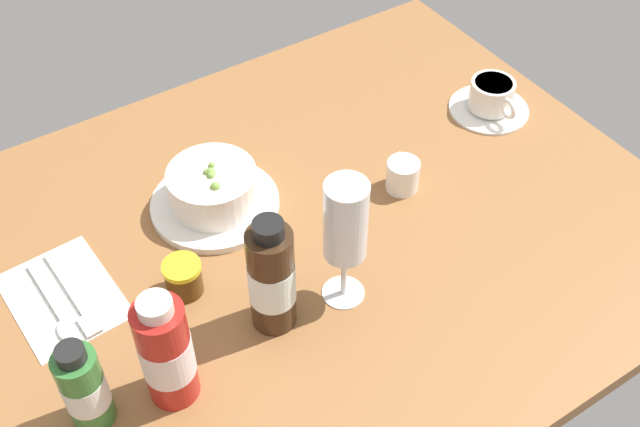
{
  "coord_description": "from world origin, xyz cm",
  "views": [
    {
      "loc": [
        38.58,
        65.73,
        84.4
      ],
      "look_at": [
        -3.26,
        1.35,
        4.34
      ],
      "focal_mm": 43.98,
      "sensor_mm": 36.0,
      "label": 1
    }
  ],
  "objects_px": {
    "sauce_bottle_green": "(84,388)",
    "wine_glass": "(347,225)",
    "porridge_bowl": "(213,190)",
    "coffee_cup": "(491,99)",
    "sauce_bottle_red": "(166,352)",
    "creamer_jug": "(402,175)",
    "cutlery_setting": "(64,298)",
    "jam_jar": "(185,280)",
    "sauce_bottle_brown": "(272,278)"
  },
  "relations": [
    {
      "from": "sauce_bottle_green",
      "to": "wine_glass",
      "type": "bearing_deg",
      "value": 178.71
    },
    {
      "from": "porridge_bowl",
      "to": "coffee_cup",
      "type": "xyz_separation_m",
      "value": [
        -0.5,
        0.05,
        -0.01
      ]
    },
    {
      "from": "porridge_bowl",
      "to": "wine_glass",
      "type": "bearing_deg",
      "value": 106.68
    },
    {
      "from": "sauce_bottle_red",
      "to": "creamer_jug",
      "type": "bearing_deg",
      "value": -163.38
    },
    {
      "from": "cutlery_setting",
      "to": "wine_glass",
      "type": "height_order",
      "value": "wine_glass"
    },
    {
      "from": "sauce_bottle_green",
      "to": "jam_jar",
      "type": "bearing_deg",
      "value": -148.19
    },
    {
      "from": "coffee_cup",
      "to": "jam_jar",
      "type": "height_order",
      "value": "coffee_cup"
    },
    {
      "from": "porridge_bowl",
      "to": "sauce_bottle_green",
      "type": "relative_size",
      "value": 1.39
    },
    {
      "from": "porridge_bowl",
      "to": "cutlery_setting",
      "type": "xyz_separation_m",
      "value": [
        0.25,
        0.04,
        -0.03
      ]
    },
    {
      "from": "sauce_bottle_brown",
      "to": "cutlery_setting",
      "type": "bearing_deg",
      "value": -39.38
    },
    {
      "from": "porridge_bowl",
      "to": "sauce_bottle_red",
      "type": "height_order",
      "value": "sauce_bottle_red"
    },
    {
      "from": "creamer_jug",
      "to": "sauce_bottle_red",
      "type": "xyz_separation_m",
      "value": [
        0.45,
        0.13,
        0.06
      ]
    },
    {
      "from": "jam_jar",
      "to": "coffee_cup",
      "type": "bearing_deg",
      "value": -173.1
    },
    {
      "from": "sauce_bottle_green",
      "to": "coffee_cup",
      "type": "bearing_deg",
      "value": -166.89
    },
    {
      "from": "cutlery_setting",
      "to": "sauce_bottle_green",
      "type": "relative_size",
      "value": 1.31
    },
    {
      "from": "jam_jar",
      "to": "porridge_bowl",
      "type": "bearing_deg",
      "value": -131.24
    },
    {
      "from": "coffee_cup",
      "to": "creamer_jug",
      "type": "distance_m",
      "value": 0.25
    },
    {
      "from": "coffee_cup",
      "to": "sauce_bottle_brown",
      "type": "relative_size",
      "value": 0.74
    },
    {
      "from": "coffee_cup",
      "to": "sauce_bottle_brown",
      "type": "bearing_deg",
      "value": 18.34
    },
    {
      "from": "cutlery_setting",
      "to": "creamer_jug",
      "type": "height_order",
      "value": "creamer_jug"
    },
    {
      "from": "porridge_bowl",
      "to": "coffee_cup",
      "type": "height_order",
      "value": "porridge_bowl"
    },
    {
      "from": "porridge_bowl",
      "to": "creamer_jug",
      "type": "relative_size",
      "value": 3.2
    },
    {
      "from": "porridge_bowl",
      "to": "cutlery_setting",
      "type": "bearing_deg",
      "value": 9.68
    },
    {
      "from": "coffee_cup",
      "to": "sauce_bottle_brown",
      "type": "distance_m",
      "value": 0.56
    },
    {
      "from": "cutlery_setting",
      "to": "sauce_bottle_brown",
      "type": "bearing_deg",
      "value": 140.62
    },
    {
      "from": "sauce_bottle_green",
      "to": "cutlery_setting",
      "type": "bearing_deg",
      "value": -99.14
    },
    {
      "from": "jam_jar",
      "to": "creamer_jug",
      "type": "bearing_deg",
      "value": -179.14
    },
    {
      "from": "cutlery_setting",
      "to": "wine_glass",
      "type": "xyz_separation_m",
      "value": [
        -0.33,
        0.2,
        0.13
      ]
    },
    {
      "from": "porridge_bowl",
      "to": "sauce_bottle_green",
      "type": "xyz_separation_m",
      "value": [
        0.28,
        0.23,
        0.03
      ]
    },
    {
      "from": "porridge_bowl",
      "to": "creamer_jug",
      "type": "distance_m",
      "value": 0.29
    },
    {
      "from": "coffee_cup",
      "to": "sauce_bottle_brown",
      "type": "xyz_separation_m",
      "value": [
        0.53,
        0.18,
        0.06
      ]
    },
    {
      "from": "cutlery_setting",
      "to": "coffee_cup",
      "type": "height_order",
      "value": "coffee_cup"
    },
    {
      "from": "coffee_cup",
      "to": "sauce_bottle_red",
      "type": "height_order",
      "value": "sauce_bottle_red"
    },
    {
      "from": "creamer_jug",
      "to": "sauce_bottle_red",
      "type": "bearing_deg",
      "value": 16.62
    },
    {
      "from": "jam_jar",
      "to": "wine_glass",
      "type": "bearing_deg",
      "value": 147.04
    },
    {
      "from": "creamer_jug",
      "to": "wine_glass",
      "type": "bearing_deg",
      "value": 32.97
    },
    {
      "from": "creamer_jug",
      "to": "jam_jar",
      "type": "relative_size",
      "value": 1.15
    },
    {
      "from": "sauce_bottle_red",
      "to": "sauce_bottle_brown",
      "type": "distance_m",
      "value": 0.16
    },
    {
      "from": "coffee_cup",
      "to": "sauce_bottle_red",
      "type": "xyz_separation_m",
      "value": [
        0.69,
        0.2,
        0.06
      ]
    },
    {
      "from": "sauce_bottle_red",
      "to": "coffee_cup",
      "type": "bearing_deg",
      "value": -163.63
    },
    {
      "from": "coffee_cup",
      "to": "porridge_bowl",
      "type": "bearing_deg",
      "value": -5.71
    },
    {
      "from": "wine_glass",
      "to": "jam_jar",
      "type": "height_order",
      "value": "wine_glass"
    },
    {
      "from": "coffee_cup",
      "to": "wine_glass",
      "type": "distance_m",
      "value": 0.48
    },
    {
      "from": "sauce_bottle_red",
      "to": "sauce_bottle_brown",
      "type": "xyz_separation_m",
      "value": [
        -0.16,
        -0.03,
        0.0
      ]
    },
    {
      "from": "creamer_jug",
      "to": "jam_jar",
      "type": "bearing_deg",
      "value": 0.86
    },
    {
      "from": "porridge_bowl",
      "to": "wine_glass",
      "type": "xyz_separation_m",
      "value": [
        -0.07,
        0.24,
        0.1
      ]
    },
    {
      "from": "porridge_bowl",
      "to": "jam_jar",
      "type": "height_order",
      "value": "porridge_bowl"
    },
    {
      "from": "sauce_bottle_red",
      "to": "sauce_bottle_green",
      "type": "distance_m",
      "value": 0.1
    },
    {
      "from": "porridge_bowl",
      "to": "jam_jar",
      "type": "relative_size",
      "value": 3.68
    },
    {
      "from": "creamer_jug",
      "to": "coffee_cup",
      "type": "bearing_deg",
      "value": -164.11
    }
  ]
}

